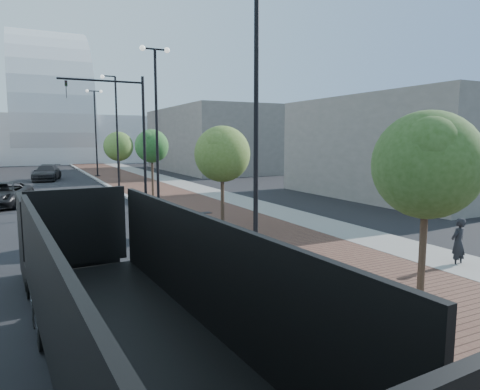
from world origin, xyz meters
name	(u,v)px	position (x,y,z in m)	size (l,w,h in m)	color
sidewalk	(137,180)	(3.50, 40.00, 0.06)	(7.00, 140.00, 0.12)	#4C2D23
concrete_strip	(164,179)	(6.20, 40.00, 0.07)	(2.40, 140.00, 0.13)	slate
curb	(101,182)	(0.00, 40.00, 0.07)	(0.30, 140.00, 0.14)	gray
dump_truck	(86,273)	(-5.21, 6.86, 1.27)	(2.94, 13.41, 3.00)	black
white_sedan	(192,272)	(-2.72, 7.15, 0.86)	(1.82, 5.22, 1.72)	white
dark_car_mid	(3,194)	(-7.65, 27.41, 0.73)	(2.43, 5.28, 1.47)	black
dark_car_far	(47,173)	(-4.47, 44.41, 0.76)	(2.14, 5.27, 1.53)	black
pedestrian	(458,243)	(6.07, 6.43, 0.81)	(0.59, 0.39, 1.62)	black
streetlight_1	(253,132)	(0.49, 10.00, 4.34)	(1.44, 0.56, 9.21)	black
streetlight_2	(157,127)	(0.60, 22.00, 4.82)	(1.72, 0.56, 9.28)	black
streetlight_3	(116,136)	(0.49, 34.00, 4.34)	(1.44, 0.56, 9.21)	black
streetlight_4	(96,132)	(0.60, 46.00, 4.82)	(1.72, 0.56, 9.28)	black
traffic_mast	(130,125)	(-0.30, 25.00, 4.98)	(5.09, 0.20, 8.00)	black
tree_0	(428,165)	(1.65, 4.02, 3.55)	(2.41, 2.37, 4.75)	#382619
tree_1	(223,154)	(1.65, 15.02, 3.45)	(2.52, 2.50, 4.71)	#382619
tree_2	(152,146)	(1.65, 27.02, 3.61)	(2.36, 2.30, 4.78)	#382619
tree_3	(119,146)	(1.65, 39.02, 3.41)	(2.75, 2.75, 4.80)	#382619
convention_center	(50,128)	(-2.00, 85.00, 6.00)	(50.00, 30.00, 50.00)	#B3B8BE
commercial_block_ne	(214,140)	(16.00, 50.00, 4.00)	(12.00, 22.00, 8.00)	#605B57
commercial_block_e	(404,148)	(18.00, 20.00, 3.50)	(10.00, 16.00, 7.00)	#65605B
utility_cover_1	(335,265)	(2.40, 8.00, 0.13)	(0.50, 0.50, 0.02)	black
utility_cover_2	(206,213)	(2.40, 19.00, 0.13)	(0.50, 0.50, 0.02)	black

